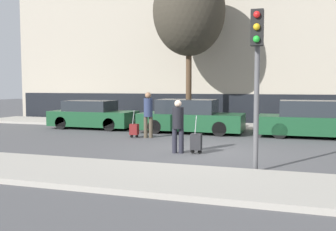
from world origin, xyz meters
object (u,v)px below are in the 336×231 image
object	(u,v)px
pedestrian_left	(148,112)
bare_tree_near_crossing	(189,12)
parked_car_0	(93,115)
parked_car_1	(190,117)
pedestrian_right	(178,123)
trolley_right	(196,142)
traffic_light	(257,58)
parked_car_2	(316,120)
trolley_left	(134,129)

from	to	relation	value
pedestrian_left	bare_tree_near_crossing	xyz separation A→B (m)	(0.51, 4.28, 4.61)
parked_car_0	parked_car_1	world-z (taller)	parked_car_1
parked_car_0	parked_car_1	distance (m)	4.86
pedestrian_right	trolley_right	size ratio (longest dim) A/B	1.40
trolley_right	traffic_light	bearing A→B (deg)	-46.86
parked_car_1	trolley_right	bearing A→B (deg)	-73.58
parked_car_2	traffic_light	xyz separation A→B (m)	(-1.75, -6.93, 1.98)
parked_car_0	pedestrian_left	distance (m)	4.36
parked_car_0	trolley_left	xyz separation A→B (m)	(3.19, -2.44, -0.30)
parked_car_2	trolley_left	world-z (taller)	parked_car_2
pedestrian_left	trolley_right	xyz separation A→B (m)	(2.61, -2.83, -0.66)
traffic_light	pedestrian_left	bearing A→B (deg)	132.88
pedestrian_left	parked_car_0	bearing A→B (deg)	130.24
parked_car_1	parked_car_2	xyz separation A→B (m)	(5.10, -0.04, 0.00)
parked_car_0	trolley_left	bearing A→B (deg)	-37.39
pedestrian_left	trolley_right	world-z (taller)	pedestrian_left
parked_car_2	trolley_left	xyz separation A→B (m)	(-6.76, -2.26, -0.35)
pedestrian_left	parked_car_2	bearing A→B (deg)	0.13
trolley_left	parked_car_2	bearing A→B (deg)	18.51
pedestrian_right	trolley_right	distance (m)	0.77
pedestrian_left	trolley_left	distance (m)	0.88
parked_car_1	pedestrian_right	bearing A→B (deg)	-79.69
parked_car_2	pedestrian_right	bearing A→B (deg)	-129.88
parked_car_2	pedestrian_right	size ratio (longest dim) A/B	2.79
parked_car_1	pedestrian_right	xyz separation A→B (m)	(0.92, -5.04, 0.23)
bare_tree_near_crossing	trolley_left	bearing A→B (deg)	-103.02
trolley_left	pedestrian_right	bearing A→B (deg)	-46.63
bare_tree_near_crossing	traffic_light	bearing A→B (deg)	-66.40
parked_car_2	traffic_light	distance (m)	7.42
pedestrian_left	trolley_left	xyz separation A→B (m)	(-0.52, -0.17, -0.69)
parked_car_0	traffic_light	bearing A→B (deg)	-40.88
trolley_left	parked_car_0	bearing A→B (deg)	142.61
pedestrian_left	trolley_left	bearing A→B (deg)	-179.93
parked_car_2	pedestrian_right	distance (m)	6.52
parked_car_2	traffic_light	size ratio (longest dim) A/B	1.20
parked_car_0	bare_tree_near_crossing	distance (m)	6.84
pedestrian_right	bare_tree_near_crossing	distance (m)	8.75
pedestrian_left	traffic_light	xyz separation A→B (m)	(4.49, -4.84, 1.64)
parked_car_1	trolley_left	bearing A→B (deg)	-125.93
bare_tree_near_crossing	pedestrian_right	bearing A→B (deg)	-77.81
pedestrian_right	bare_tree_near_crossing	bearing A→B (deg)	-86.85
pedestrian_left	bare_tree_near_crossing	bearing A→B (deg)	64.84
parked_car_2	trolley_right	xyz separation A→B (m)	(-3.64, -4.92, -0.32)
pedestrian_right	parked_car_2	bearing A→B (deg)	-138.92
trolley_left	bare_tree_near_crossing	distance (m)	7.00
parked_car_0	pedestrian_right	bearing A→B (deg)	-41.86
parked_car_0	trolley_right	xyz separation A→B (m)	(6.32, -5.09, -0.27)
trolley_left	parked_car_1	bearing A→B (deg)	54.07
parked_car_0	trolley_right	distance (m)	8.12
pedestrian_right	traffic_light	bearing A→B (deg)	132.54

